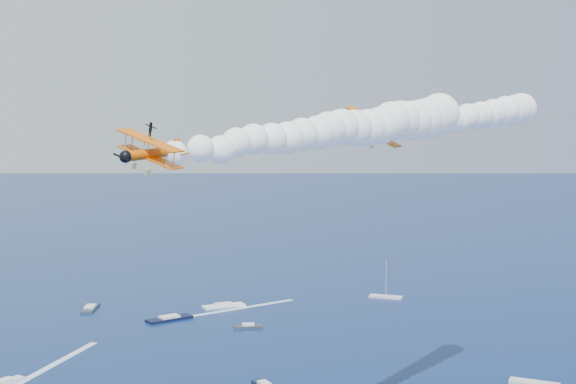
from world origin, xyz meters
name	(u,v)px	position (x,y,z in m)	size (l,w,h in m)	color
biplane_lead	(374,130)	(20.27, 27.76, 55.25)	(8.42, 9.44, 5.69)	#D75D04
biplane_trail	(152,153)	(-17.67, 1.83, 53.19)	(6.67, 7.48, 4.51)	#EB5B04
smoke_trail_lead	(463,118)	(44.99, 40.26, 57.34)	(49.94, 28.13, 10.03)	white
smoke_trail_trail	(337,130)	(7.17, 14.07, 55.28)	(50.16, 27.69, 10.03)	white
spectator_boats	(99,366)	(-3.25, 112.61, 0.35)	(208.82, 199.70, 0.70)	black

